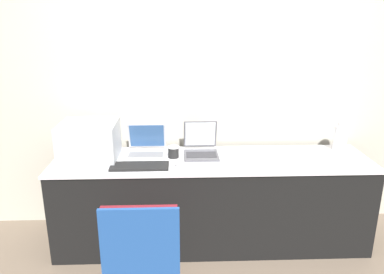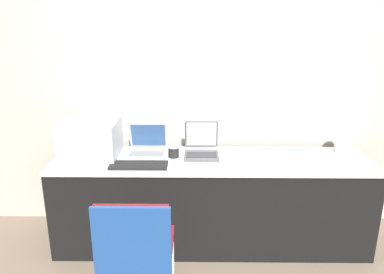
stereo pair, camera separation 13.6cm
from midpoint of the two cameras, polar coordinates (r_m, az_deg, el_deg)
The scene contains 11 objects.
ground_plane at distance 3.12m, azimuth 4.39°, elevation -18.50°, with size 14.00×14.00×0.00m, color #6B5B4C.
wall_back at distance 3.29m, azimuth 4.12°, elevation 8.19°, with size 8.00×0.05×2.60m.
table at distance 3.18m, azimuth 4.19°, elevation -9.74°, with size 2.56×0.64×0.75m.
printer at distance 3.11m, azimuth -13.98°, elevation -0.16°, with size 0.44×0.42×0.30m.
laptop_left at distance 3.15m, azimuth -5.61°, elevation -1.58°, with size 0.32×0.31×0.24m.
laptop_right at distance 3.13m, azimuth 2.69°, elevation -1.62°, with size 0.28×0.34×0.26m.
external_keyboard at distance 2.90m, azimuth -6.79°, elevation -4.31°, with size 0.45×0.17×0.02m.
coffee_cup at distance 3.06m, azimuth -1.55°, elevation -2.26°, with size 0.09×0.09×0.09m.
mouse at distance 2.90m, azimuth -0.88°, elevation -4.01°, with size 0.07×0.04×0.04m.
metal_pitcher at distance 3.40m, azimuth 23.23°, elevation -0.35°, with size 0.11×0.11×0.27m.
chair at distance 2.39m, azimuth -6.86°, elevation -15.97°, with size 0.45×0.50×0.84m.
Camera 2 is at (-0.13, -2.51, 1.84)m, focal length 35.00 mm.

